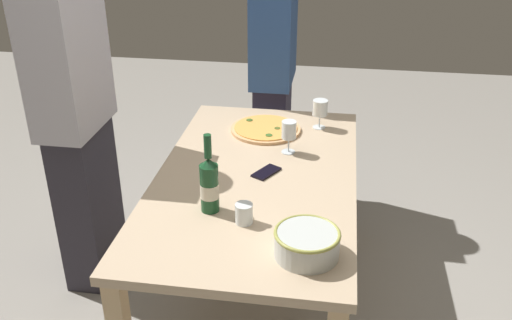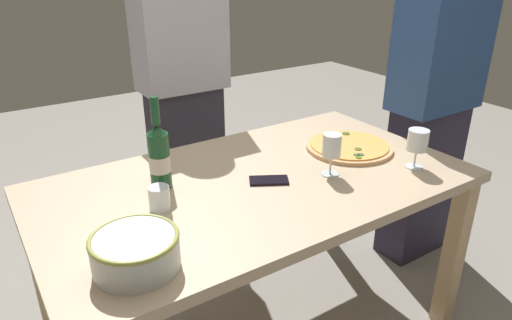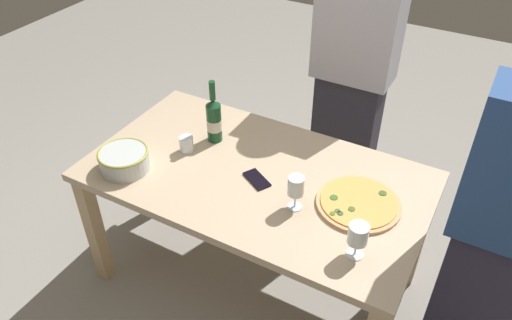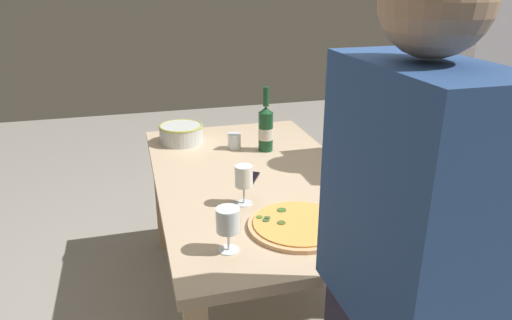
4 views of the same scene
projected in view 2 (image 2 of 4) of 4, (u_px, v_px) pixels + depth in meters
dining_table at (256, 201)px, 1.78m from camera, size 1.60×0.90×0.75m
pizza at (349, 147)px, 2.00m from camera, size 0.37×0.37×0.02m
serving_bowl at (135, 250)px, 1.23m from camera, size 0.24×0.24×0.10m
wine_bottle at (159, 156)px, 1.64m from camera, size 0.08×0.08×0.34m
wine_glass_near_pizza at (332, 148)px, 1.73m from camera, size 0.07×0.07×0.16m
wine_glass_by_bottle at (418, 142)px, 1.80m from camera, size 0.08×0.08×0.16m
cup_amber at (159, 198)px, 1.52m from camera, size 0.07×0.07×0.08m
cell_phone at (269, 180)px, 1.72m from camera, size 0.16×0.13×0.01m
person_host at (183, 83)px, 2.43m from camera, size 0.44×0.24×1.77m
person_guest_left at (433, 104)px, 2.29m from camera, size 0.45×0.24×1.67m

